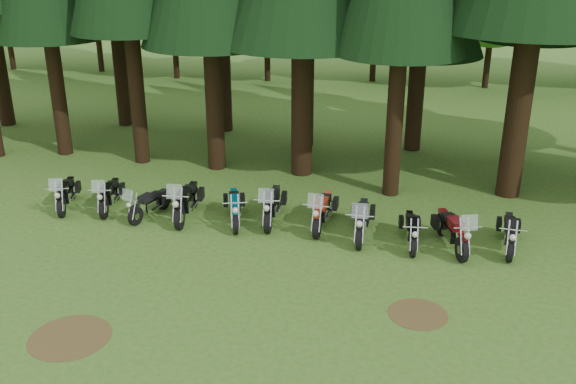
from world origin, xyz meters
name	(u,v)px	position (x,y,z in m)	size (l,w,h in m)	color
ground	(227,305)	(0.00, 0.00, 0.00)	(120.00, 120.00, 0.00)	#35601D
decid_3	(271,5)	(-4.71, 25.13, 4.51)	(6.12, 5.95, 7.65)	black
decid_4	(380,7)	(1.58, 26.32, 4.37)	(5.93, 5.76, 7.41)	black
dirt_patch_0	(70,337)	(-3.00, -2.00, 0.01)	(1.80, 1.80, 0.01)	#4C3D1E
dirt_patch_1	(418,314)	(4.50, 0.50, 0.01)	(1.40, 1.40, 0.01)	#4C3D1E
motorcycle_0	(66,194)	(-6.80, 4.67, 0.47)	(0.93, 2.18, 1.39)	black
motorcycle_1	(109,196)	(-5.37, 4.84, 0.46)	(0.71, 2.20, 1.39)	black
motorcycle_2	(149,205)	(-3.87, 4.51, 0.42)	(0.77, 1.98, 1.25)	black
motorcycle_3	(186,202)	(-2.70, 4.69, 0.52)	(0.56, 2.49, 1.56)	black
motorcycle_4	(235,208)	(-1.13, 4.65, 0.47)	(0.82, 2.20, 0.92)	black
motorcycle_5	(272,206)	(-0.02, 4.96, 0.51)	(0.53, 2.43, 1.53)	black
motorcycle_6	(323,211)	(1.56, 4.87, 0.51)	(0.45, 2.41, 1.52)	black
motorcycle_7	(362,221)	(2.78, 4.42, 0.51)	(0.45, 2.41, 1.52)	black
motorcycle_8	(411,231)	(4.22, 4.17, 0.43)	(0.38, 2.06, 0.84)	black
motorcycle_9	(452,232)	(5.35, 4.20, 0.50)	(0.99, 2.36, 1.51)	black
motorcycle_10	(509,234)	(6.92, 4.46, 0.46)	(0.37, 2.20, 0.89)	black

